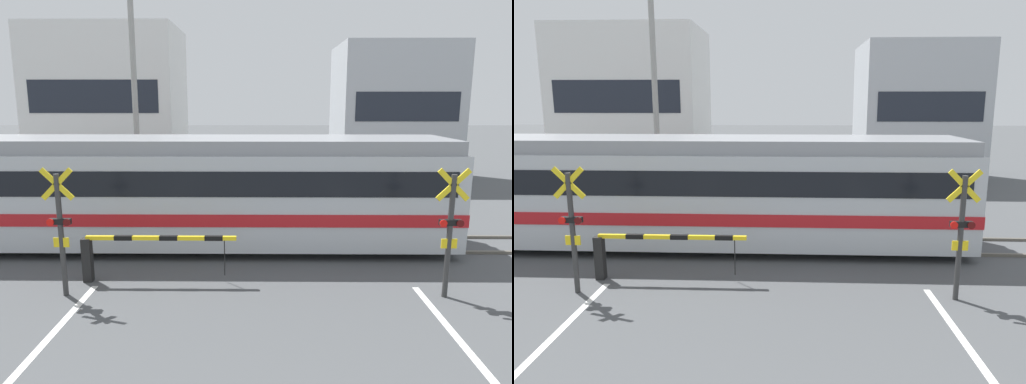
# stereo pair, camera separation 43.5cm
# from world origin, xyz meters

# --- Properties ---
(rail_track_near) EXTENTS (50.00, 0.10, 0.08)m
(rail_track_near) POSITION_xyz_m (0.00, 10.33, 0.04)
(rail_track_near) COLOR #5B564C
(rail_track_near) RESTS_ON ground_plane
(rail_track_far) EXTENTS (50.00, 0.10, 0.08)m
(rail_track_far) POSITION_xyz_m (0.00, 11.77, 0.04)
(rail_track_far) COLOR #5B564C
(rail_track_far) RESTS_ON ground_plane
(commuter_train) EXTENTS (16.29, 2.97, 3.07)m
(commuter_train) POSITION_xyz_m (-2.80, 11.05, 1.65)
(commuter_train) COLOR #B7BCC1
(commuter_train) RESTS_ON ground_plane
(crossing_barrier_near) EXTENTS (3.49, 0.20, 1.08)m
(crossing_barrier_near) POSITION_xyz_m (-2.92, 8.32, 0.77)
(crossing_barrier_near) COLOR black
(crossing_barrier_near) RESTS_ON ground_plane
(crossing_barrier_far) EXTENTS (3.49, 0.20, 1.08)m
(crossing_barrier_far) POSITION_xyz_m (2.92, 13.98, 0.77)
(crossing_barrier_far) COLOR black
(crossing_barrier_far) RESTS_ON ground_plane
(crossing_signal_left) EXTENTS (0.68, 0.15, 2.74)m
(crossing_signal_left) POSITION_xyz_m (-4.00, 7.55, 1.50)
(crossing_signal_left) COLOR #333333
(crossing_signal_left) RESTS_ON ground_plane
(crossing_signal_right) EXTENTS (0.68, 0.15, 2.74)m
(crossing_signal_right) POSITION_xyz_m (4.00, 7.55, 1.50)
(crossing_signal_right) COLOR #333333
(crossing_signal_right) RESTS_ON ground_plane
(pedestrian) EXTENTS (0.38, 0.23, 1.79)m
(pedestrian) POSITION_xyz_m (0.77, 15.50, 1.04)
(pedestrian) COLOR brown
(pedestrian) RESTS_ON ground_plane
(building_left_of_street) EXTENTS (7.40, 5.04, 7.80)m
(building_left_of_street) POSITION_xyz_m (-7.85, 23.05, 3.90)
(building_left_of_street) COLOR white
(building_left_of_street) RESTS_ON ground_plane
(building_right_of_street) EXTENTS (5.88, 5.04, 6.94)m
(building_right_of_street) POSITION_xyz_m (7.09, 23.05, 3.47)
(building_right_of_street) COLOR #B2B7BC
(building_right_of_street) RESTS_ON ground_plane
(utility_pole_streetside) EXTENTS (0.22, 0.22, 8.97)m
(utility_pole_streetside) POSITION_xyz_m (-4.75, 16.48, 4.48)
(utility_pole_streetside) COLOR gray
(utility_pole_streetside) RESTS_ON ground_plane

